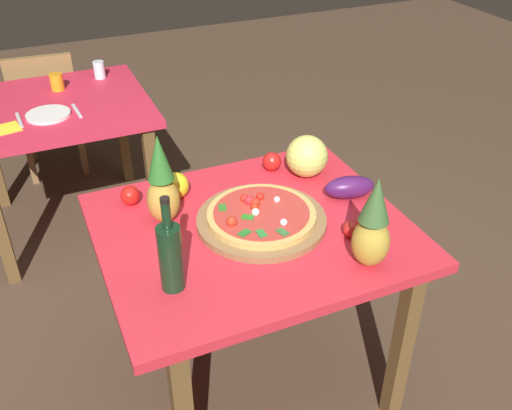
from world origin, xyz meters
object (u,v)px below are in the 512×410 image
background_table (58,123)px  dining_chair (47,107)px  pineapple_right (162,184)px  pizza_board (261,220)px  tomato_by_bottle (272,161)px  drinking_glass_juice (57,82)px  pizza (261,214)px  wine_bottle (170,256)px  display_table (253,247)px  melon (307,156)px  pineapple_left (373,227)px  tomato_beside_pepper (130,196)px  knife_utensil (77,111)px  dinner_plate (48,115)px  tomato_near_board (352,229)px  fork_utensil (19,120)px  bell_pepper (177,185)px  napkin_folded (5,129)px  drinking_glass_water (99,70)px  eggplant (349,187)px

background_table → dining_chair: dining_chair is taller
background_table → pineapple_right: (0.24, -1.27, 0.27)m
pizza_board → tomato_by_bottle: bearing=59.8°
drinking_glass_juice → pizza: bearing=-72.4°
wine_bottle → display_table: bearing=29.3°
pizza → melon: size_ratio=2.29×
background_table → pizza_board: size_ratio=2.01×
display_table → pizza: 0.14m
dining_chair → pizza_board: 2.20m
pineapple_left → pizza_board: bearing=123.5°
tomato_beside_pepper → knife_utensil: 0.97m
melon → pineapple_right: bearing=-172.0°
dinner_plate → knife_utensil: (0.14, 0.00, -0.00)m
pineapple_left → dining_chair: bearing=108.3°
background_table → pizza: pizza is taller
tomato_near_board → drinking_glass_juice: size_ratio=0.71×
pizza → wine_bottle: bearing=-152.1°
drinking_glass_juice → tomato_near_board: bearing=-66.9°
pizza_board → melon: 0.41m
pizza_board → melon: bearing=38.3°
dining_chair → knife_utensil: bearing=101.9°
pizza_board → pineapple_left: 0.44m
dinner_plate → fork_utensil: 0.14m
display_table → bell_pepper: size_ratio=10.46×
background_table → drinking_glass_juice: (0.05, 0.19, 0.16)m
dining_chair → tomato_beside_pepper: dining_chair is taller
bell_pepper → napkin_folded: bearing=123.2°
wine_bottle → tomato_near_board: bearing=0.6°
drinking_glass_water → dinner_plate: drinking_glass_water is taller
drinking_glass_water → napkin_folded: 0.75m
dining_chair → drinking_glass_water: (0.31, -0.39, 0.34)m
knife_utensil → napkin_folded: knife_utensil is taller
dinner_plate → display_table: bearing=-66.2°
wine_bottle → fork_utensil: bearing=103.2°
pizza → tomato_beside_pepper: size_ratio=5.32×
tomato_beside_pepper → fork_utensil: bearing=109.3°
background_table → bell_pepper: size_ratio=9.09×
dining_chair → pineapple_left: 2.62m
background_table → bell_pepper: (0.33, -1.13, 0.16)m
pineapple_right → tomato_beside_pepper: size_ratio=4.65×
dining_chair → dinner_plate: size_ratio=3.86×
eggplant → tomato_near_board: size_ratio=3.09×
background_table → melon: size_ratio=5.52×
pineapple_right → tomato_beside_pepper: pineapple_right is taller
melon → drinking_glass_juice: 1.61m
pizza_board → bell_pepper: bearing=127.0°
wine_bottle → drinking_glass_juice: 1.84m
pizza → tomato_beside_pepper: (-0.41, 0.32, -0.00)m
fork_utensil → napkin_folded: size_ratio=1.29×
napkin_folded → dinner_plate: bearing=19.6°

